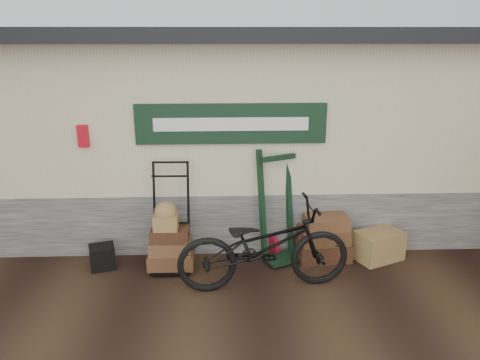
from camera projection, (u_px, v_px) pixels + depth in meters
name	position (u px, v px, depth m)	size (l,w,h in m)	color
ground	(257.00, 287.00, 6.03)	(80.00, 80.00, 0.00)	black
station_building	(246.00, 123.00, 8.14)	(14.40, 4.10, 3.20)	#4C4C47
porter_trolley	(171.00, 215.00, 6.38)	(0.75, 0.56, 1.50)	black
green_barrow	(278.00, 206.00, 6.58)	(0.58, 0.49, 1.60)	black
suitcase_stack	(323.00, 237.00, 6.70)	(0.75, 0.47, 0.67)	#351E11
wicker_hamper	(379.00, 245.00, 6.72)	(0.65, 0.42, 0.42)	brown
black_trunk	(102.00, 257.00, 6.47)	(0.33, 0.29, 0.33)	black
bicycle	(264.00, 242.00, 5.85)	(2.19, 0.76, 1.27)	black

